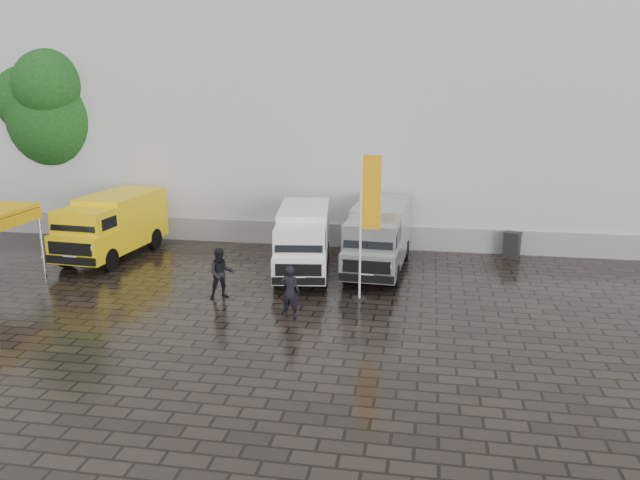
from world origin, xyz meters
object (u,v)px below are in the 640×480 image
object	(u,v)px
van_silver	(379,239)
wheelie_bin	(512,245)
van_yellow	(112,227)
person_front	(290,292)
van_white	(303,242)
person_tent	(221,273)
flagpole	(366,217)

from	to	relation	value
van_silver	wheelie_bin	xyz separation A→B (m)	(5.21, 2.80, -0.71)
van_yellow	person_front	size ratio (longest dim) A/B	3.35
van_yellow	van_white	world-z (taller)	van_yellow
van_white	person_front	size ratio (longest dim) A/B	3.35
van_white	van_silver	xyz separation A→B (m)	(2.74, 0.75, 0.06)
van_yellow	person_front	xyz separation A→B (m)	(8.55, -5.26, -0.44)
van_white	person_tent	bearing A→B (deg)	-131.04
van_silver	person_front	size ratio (longest dim) A/B	3.51
flagpole	person_tent	size ratio (longest dim) A/B	2.93
van_white	wheelie_bin	xyz separation A→B (m)	(7.95, 3.55, -0.65)
van_white	wheelie_bin	bearing A→B (deg)	15.88
person_tent	flagpole	bearing A→B (deg)	-16.71
wheelie_bin	person_tent	world-z (taller)	person_tent
van_yellow	van_silver	size ratio (longest dim) A/B	0.95
van_silver	wheelie_bin	distance (m)	5.96
wheelie_bin	van_white	bearing A→B (deg)	-137.01
van_white	person_tent	distance (m)	3.88
person_tent	van_silver	bearing A→B (deg)	14.88
person_front	flagpole	bearing A→B (deg)	-129.12
person_tent	person_front	bearing A→B (deg)	-51.32
van_silver	person_tent	xyz separation A→B (m)	(-4.84, -3.99, -0.39)
van_white	person_front	world-z (taller)	van_white
van_yellow	person_front	bearing A→B (deg)	-27.19
van_yellow	flagpole	distance (m)	11.22
wheelie_bin	flagpole	bearing A→B (deg)	-112.16
wheelie_bin	person_tent	size ratio (longest dim) A/B	0.62
van_yellow	wheelie_bin	distance (m)	16.24
flagpole	van_white	bearing A→B (deg)	135.06
van_silver	flagpole	size ratio (longest dim) A/B	1.15
van_yellow	van_silver	bearing A→B (deg)	4.67
flagpole	person_tent	world-z (taller)	flagpole
van_yellow	wheelie_bin	world-z (taller)	van_yellow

